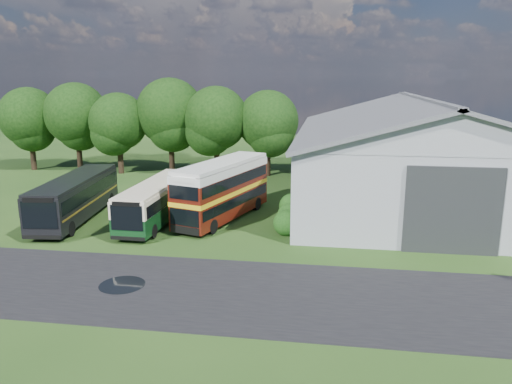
% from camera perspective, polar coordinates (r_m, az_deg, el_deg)
% --- Properties ---
extents(ground, '(120.00, 120.00, 0.00)m').
position_cam_1_polar(ground, '(27.30, -9.61, -8.13)').
color(ground, '#1B3A12').
rests_on(ground, ground).
extents(asphalt_road, '(60.00, 8.00, 0.02)m').
position_cam_1_polar(asphalt_road, '(23.86, -4.90, -11.23)').
color(asphalt_road, black).
rests_on(asphalt_road, ground).
extents(puddle, '(2.20, 2.20, 0.01)m').
position_cam_1_polar(puddle, '(25.23, -15.05, -10.26)').
color(puddle, black).
rests_on(puddle, ground).
extents(storage_shed, '(18.80, 24.80, 8.15)m').
position_cam_1_polar(storage_shed, '(41.03, 18.13, 4.62)').
color(storage_shed, gray).
rests_on(storage_shed, ground).
extents(tree_far_left, '(6.12, 6.12, 8.64)m').
position_cam_1_polar(tree_far_left, '(57.49, -24.51, 7.80)').
color(tree_far_left, black).
rests_on(tree_far_left, ground).
extents(tree_left_a, '(6.46, 6.46, 9.12)m').
position_cam_1_polar(tree_left_a, '(55.35, -19.87, 8.36)').
color(tree_left_a, black).
rests_on(tree_left_a, ground).
extents(tree_left_b, '(5.78, 5.78, 8.16)m').
position_cam_1_polar(tree_left_b, '(52.31, -15.47, 7.74)').
color(tree_left_b, black).
rests_on(tree_left_b, ground).
extents(tree_mid, '(6.80, 6.80, 9.60)m').
position_cam_1_polar(tree_mid, '(51.63, -9.80, 9.00)').
color(tree_mid, black).
rests_on(tree_mid, ground).
extents(tree_right_a, '(6.26, 6.26, 8.83)m').
position_cam_1_polar(tree_right_a, '(49.36, -4.57, 8.38)').
color(tree_right_a, black).
rests_on(tree_right_a, ground).
extents(tree_right_b, '(5.98, 5.98, 8.45)m').
position_cam_1_polar(tree_right_b, '(49.27, 1.38, 8.11)').
color(tree_right_b, black).
rests_on(tree_right_b, ground).
extents(shrub_front, '(1.70, 1.70, 1.70)m').
position_cam_1_polar(shrub_front, '(31.77, 3.49, -4.86)').
color(shrub_front, '#194714').
rests_on(shrub_front, ground).
extents(shrub_mid, '(1.60, 1.60, 1.60)m').
position_cam_1_polar(shrub_mid, '(33.67, 3.81, -3.81)').
color(shrub_mid, '#194714').
rests_on(shrub_mid, ground).
extents(shrub_back, '(1.80, 1.80, 1.80)m').
position_cam_1_polar(shrub_back, '(35.58, 4.09, -2.87)').
color(shrub_back, '#194714').
rests_on(shrub_back, ground).
extents(bus_green_single, '(2.53, 10.01, 2.75)m').
position_cam_1_polar(bus_green_single, '(34.74, -11.21, -1.00)').
color(bus_green_single, black).
rests_on(bus_green_single, ground).
extents(bus_maroon_double, '(5.16, 9.81, 4.09)m').
position_cam_1_polar(bus_maroon_double, '(34.61, -3.83, 0.17)').
color(bus_maroon_double, black).
rests_on(bus_maroon_double, ground).
extents(bus_dark_single, '(3.63, 10.97, 2.97)m').
position_cam_1_polar(bus_dark_single, '(36.83, -19.92, -0.55)').
color(bus_dark_single, black).
rests_on(bus_dark_single, ground).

